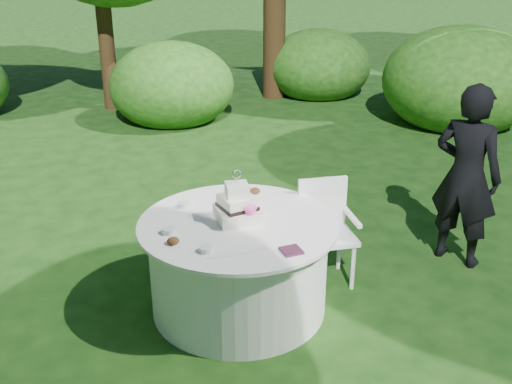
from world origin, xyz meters
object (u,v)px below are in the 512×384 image
napkins (291,251)px  table (239,265)px  guest (466,176)px  chair (325,224)px  cake (238,207)px

napkins → table: bearing=107.4°
table → napkins: bearing=-72.6°
napkins → guest: (1.98, 0.57, 0.06)m
napkins → chair: 1.06m
table → cake: bearing=72.4°
guest → table: size_ratio=1.08×
napkins → chair: size_ratio=0.16×
guest → cake: (-2.15, 0.05, 0.04)m
napkins → cake: size_ratio=0.33×
guest → cake: size_ratio=3.93×
table → chair: (0.87, 0.18, 0.13)m
napkins → guest: bearing=16.1°
guest → cake: 2.16m
table → cake: 0.50m
napkins → table: napkins is taller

